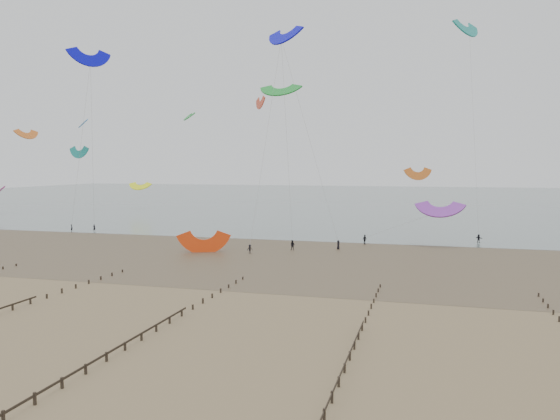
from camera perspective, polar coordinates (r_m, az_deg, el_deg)
The scene contains 7 objects.
ground at distance 63.74m, azimuth -10.98°, elevation -9.08°, with size 500.00×500.00×0.00m, color brown.
sea_and_shore at distance 96.43m, azimuth -4.03°, elevation -4.33°, with size 500.00×665.00×0.03m.
groynes at distance 45.78m, azimuth -17.31°, elevation -14.12°, with size 72.16×50.16×1.00m.
kitesurfer_lead at distance 133.84m, azimuth -20.93°, elevation -1.76°, with size 0.60×0.39×1.63m, color black.
kitesurfers at distance 103.07m, azimuth 10.90°, elevation -3.35°, with size 123.25×25.65×1.85m.
grounded_kite at distance 96.06m, azimuth -7.95°, elevation -4.40°, with size 7.70×4.03×5.87m, color #F53E0F, non-canonical shape.
kites_airborne at distance 148.31m, azimuth 3.37°, elevation 8.19°, with size 222.21×115.38×42.34m.
Camera 1 is at (27.74, -55.38, 15.04)m, focal length 35.00 mm.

